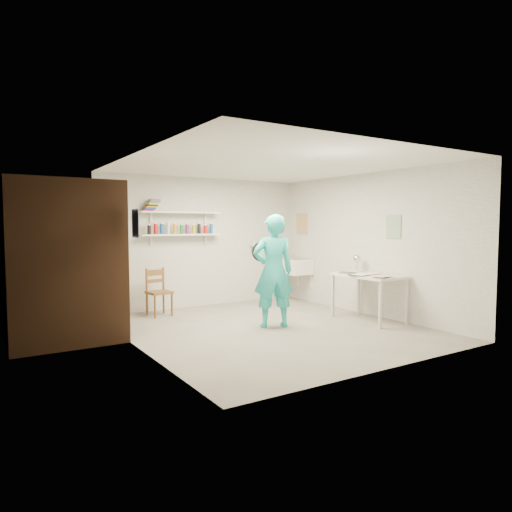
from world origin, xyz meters
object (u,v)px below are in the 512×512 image
belfast_sink (295,266)px  wooden_chair (159,292)px  desk_lamp (357,258)px  man (273,271)px  wall_clock (262,252)px  work_table (368,297)px

belfast_sink → wooden_chair: size_ratio=0.76×
belfast_sink → desk_lamp: bearing=-87.4°
belfast_sink → man: size_ratio=0.36×
man → wooden_chair: bearing=-36.8°
wall_clock → work_table: 1.90m
wooden_chair → work_table: wooden_chair is taller
desk_lamp → wall_clock: bearing=173.9°
belfast_sink → wall_clock: wall_clock is taller
wall_clock → man: bearing=-51.6°
wooden_chair → belfast_sink: bearing=-8.0°
desk_lamp → man: bearing=-179.5°
wall_clock → wooden_chair: bearing=145.0°
man → work_table: size_ratio=1.52×
belfast_sink → desk_lamp: 1.65m
belfast_sink → man: man is taller
work_table → man: bearing=164.6°
belfast_sink → man: (-1.67, -1.65, 0.14)m
man → desk_lamp: size_ratio=12.15×
work_table → wall_clock: bearing=158.6°
man → desk_lamp: bearing=-160.3°
wooden_chair → wall_clock: bearing=-61.1°
wall_clock → desk_lamp: 1.83m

